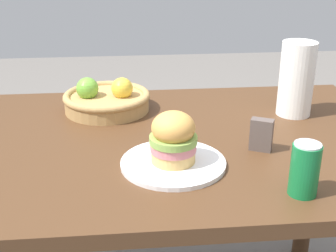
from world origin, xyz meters
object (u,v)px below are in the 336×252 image
object	(u,v)px
sandwich	(171,138)
plate	(171,163)
fruit_basket	(107,99)
napkin_holder	(261,135)
soda_can	(305,169)
paper_towel_roll	(296,79)

from	to	relation	value
sandwich	plate	bearing A→B (deg)	-88.21
fruit_basket	napkin_holder	distance (m)	0.55
soda_can	napkin_holder	xyz separation A→B (m)	(-0.03, 0.24, -0.02)
plate	sandwich	world-z (taller)	sandwich
plate	soda_can	distance (m)	0.33
soda_can	paper_towel_roll	size ratio (longest dim) A/B	0.53
paper_towel_roll	soda_can	bearing A→B (deg)	-107.29
sandwich	fruit_basket	xyz separation A→B (m)	(-0.17, 0.42, -0.04)
plate	paper_towel_roll	bearing A→B (deg)	36.59
paper_towel_roll	napkin_holder	bearing A→B (deg)	-125.56
sandwich	paper_towel_roll	bearing A→B (deg)	36.59
plate	fruit_basket	size ratio (longest dim) A/B	0.93
sandwich	soda_can	distance (m)	0.33
napkin_holder	fruit_basket	bearing A→B (deg)	166.31
plate	sandwich	size ratio (longest dim) A/B	2.01
fruit_basket	napkin_holder	world-z (taller)	fruit_basket
sandwich	fruit_basket	world-z (taller)	sandwich
plate	paper_towel_roll	size ratio (longest dim) A/B	1.13
sandwich	napkin_holder	size ratio (longest dim) A/B	1.49
plate	fruit_basket	world-z (taller)	fruit_basket
sandwich	paper_towel_roll	distance (m)	0.55
sandwich	paper_towel_roll	world-z (taller)	paper_towel_roll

